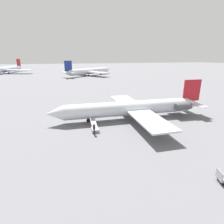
% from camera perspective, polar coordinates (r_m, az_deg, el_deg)
% --- Properties ---
extents(ground_plane, '(600.00, 600.00, 0.00)m').
position_cam_1_polar(ground_plane, '(33.38, 5.65, -2.18)').
color(ground_plane, slate).
extents(airplane_main, '(30.41, 22.97, 6.99)m').
position_cam_1_polar(airplane_main, '(33.06, 7.32, 1.38)').
color(airplane_main, silver).
rests_on(airplane_main, ground).
extents(airplane_far_center, '(34.87, 27.50, 9.32)m').
position_cam_1_polar(airplane_far_center, '(113.13, -7.44, 13.10)').
color(airplane_far_center, silver).
rests_on(airplane_far_center, ground).
extents(airplane_far_left, '(38.67, 49.22, 9.77)m').
position_cam_1_polar(airplane_far_left, '(145.76, -32.00, 11.68)').
color(airplane_far_left, silver).
rests_on(airplane_far_left, ground).
extents(boarding_stairs, '(1.24, 4.07, 1.73)m').
position_cam_1_polar(boarding_stairs, '(28.12, -5.67, -5.21)').
color(boarding_stairs, '#99999E').
rests_on(boarding_stairs, ground).
extents(passenger, '(0.36, 0.55, 1.74)m').
position_cam_1_polar(passenger, '(26.38, -5.87, -5.32)').
color(passenger, '#23232D').
rests_on(passenger, ground).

